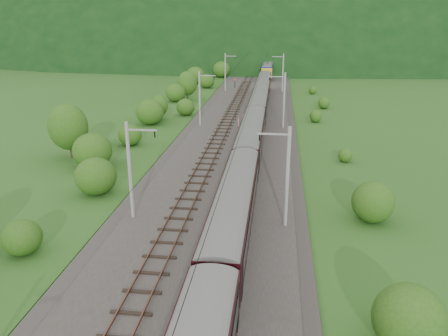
# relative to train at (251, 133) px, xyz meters

# --- Properties ---
(ground) EXTENTS (600.00, 600.00, 0.00)m
(ground) POSITION_rel_train_xyz_m (-2.40, -17.35, -3.21)
(ground) COLOR #2A541A
(ground) RESTS_ON ground
(railbed) EXTENTS (14.00, 220.00, 0.30)m
(railbed) POSITION_rel_train_xyz_m (-2.40, -7.35, -3.06)
(railbed) COLOR #38332D
(railbed) RESTS_ON ground
(track_left) EXTENTS (2.40, 220.00, 0.27)m
(track_left) POSITION_rel_train_xyz_m (-4.80, -7.35, -2.84)
(track_left) COLOR brown
(track_left) RESTS_ON railbed
(track_right) EXTENTS (2.40, 220.00, 0.27)m
(track_right) POSITION_rel_train_xyz_m (0.00, -7.35, -2.84)
(track_right) COLOR brown
(track_right) RESTS_ON railbed
(catenary_left) EXTENTS (2.54, 192.28, 8.00)m
(catenary_left) POSITION_rel_train_xyz_m (-8.52, 14.65, 1.28)
(catenary_left) COLOR gray
(catenary_left) RESTS_ON railbed
(catenary_right) EXTENTS (2.54, 192.28, 8.00)m
(catenary_right) POSITION_rel_train_xyz_m (3.72, 14.65, 1.28)
(catenary_right) COLOR gray
(catenary_right) RESTS_ON railbed
(overhead_wires) EXTENTS (4.83, 198.00, 0.03)m
(overhead_wires) POSITION_rel_train_xyz_m (-2.40, -7.35, 3.89)
(overhead_wires) COLOR black
(overhead_wires) RESTS_ON ground
(mountain_main) EXTENTS (504.00, 360.00, 244.00)m
(mountain_main) POSITION_rel_train_xyz_m (-2.40, 242.65, -3.21)
(mountain_main) COLOR black
(mountain_main) RESTS_ON ground
(mountain_ridge) EXTENTS (336.00, 280.00, 132.00)m
(mountain_ridge) POSITION_rel_train_xyz_m (-122.40, 282.65, -3.21)
(mountain_ridge) COLOR black
(mountain_ridge) RESTS_ON ground
(train) EXTENTS (2.67, 146.46, 4.63)m
(train) POSITION_rel_train_xyz_m (0.00, 0.00, 0.00)
(train) COLOR black
(train) RESTS_ON ground
(hazard_post_near) EXTENTS (0.14, 0.14, 1.31)m
(hazard_post_near) POSITION_rel_train_xyz_m (-2.79, 14.47, -2.26)
(hazard_post_near) COLOR red
(hazard_post_near) RESTS_ON railbed
(hazard_post_far) EXTENTS (0.18, 0.18, 1.71)m
(hazard_post_far) POSITION_rel_train_xyz_m (-2.11, 15.30, -2.06)
(hazard_post_far) COLOR red
(hazard_post_far) RESTS_ON railbed
(signal) EXTENTS (0.21, 0.21, 1.91)m
(signal) POSITION_rel_train_xyz_m (-6.87, 50.72, -1.80)
(signal) COLOR black
(signal) RESTS_ON railbed
(vegetation_left) EXTENTS (13.42, 146.47, 6.49)m
(vegetation_left) POSITION_rel_train_xyz_m (-16.65, 4.28, -0.94)
(vegetation_left) COLOR #265316
(vegetation_left) RESTS_ON ground
(vegetation_right) EXTENTS (6.69, 104.22, 3.23)m
(vegetation_right) POSITION_rel_train_xyz_m (9.66, -20.63, -1.85)
(vegetation_right) COLOR #265316
(vegetation_right) RESTS_ON ground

